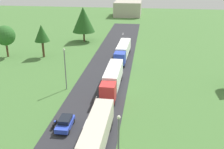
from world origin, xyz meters
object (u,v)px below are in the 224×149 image
(truck_third, at_px, (123,50))
(distant_building, at_px, (128,9))
(motorcycle_courier, at_px, (55,124))
(tree_elm, at_px, (83,20))
(tree_maple, at_px, (42,33))
(tree_birch, at_px, (5,36))
(truck_lead, at_px, (95,137))
(lamppost_second, at_px, (65,67))
(truck_second, at_px, (112,79))
(car_second, at_px, (65,123))

(truck_third, bearing_deg, distant_building, 93.46)
(motorcycle_courier, xyz_separation_m, tree_elm, (-6.70, 46.21, 5.97))
(motorcycle_courier, xyz_separation_m, distant_building, (2.63, 94.29, 2.66))
(tree_elm, bearing_deg, tree_maple, -111.63)
(tree_maple, bearing_deg, tree_birch, -173.68)
(tree_maple, bearing_deg, truck_lead, -60.14)
(motorcycle_courier, xyz_separation_m, lamppost_second, (-2.02, 12.34, 3.77))
(tree_elm, bearing_deg, lamppost_second, -82.12)
(tree_maple, bearing_deg, truck_third, 3.86)
(motorcycle_courier, relative_size, tree_birch, 0.25)
(tree_birch, xyz_separation_m, tree_maple, (8.93, 0.99, 0.58))
(truck_lead, relative_size, truck_third, 1.03)
(motorcycle_courier, bearing_deg, truck_second, 64.46)
(lamppost_second, bearing_deg, car_second, -73.96)
(truck_second, relative_size, truck_third, 0.96)
(truck_second, bearing_deg, distant_building, 92.60)
(truck_third, height_order, tree_birch, tree_birch)
(truck_second, distance_m, car_second, 14.14)
(truck_second, distance_m, distant_building, 81.18)
(tree_maple, bearing_deg, lamppost_second, -57.76)
(lamppost_second, relative_size, tree_birch, 0.99)
(truck_third, relative_size, tree_birch, 1.77)
(distant_building, bearing_deg, car_second, -90.66)
(lamppost_second, bearing_deg, truck_lead, -62.78)
(motorcycle_courier, bearing_deg, tree_elm, 98.26)
(truck_third, relative_size, distant_building, 1.05)
(truck_second, xyz_separation_m, tree_birch, (-28.38, 15.79, 3.14))
(truck_third, distance_m, car_second, 31.75)
(car_second, bearing_deg, tree_birch, 129.12)
(motorcycle_courier, height_order, lamppost_second, lamppost_second)
(tree_maple, height_order, distant_building, tree_maple)
(truck_second, height_order, distant_building, distant_building)
(tree_birch, relative_size, tree_maple, 0.97)
(tree_birch, relative_size, tree_elm, 0.77)
(truck_third, distance_m, tree_elm, 20.37)
(distant_building, bearing_deg, truck_third, -86.54)
(car_second, height_order, lamppost_second, lamppost_second)
(tree_birch, bearing_deg, truck_second, -29.09)
(distant_building, bearing_deg, truck_lead, -87.68)
(motorcycle_courier, height_order, tree_maple, tree_maple)
(tree_elm, bearing_deg, motorcycle_courier, -81.74)
(truck_second, xyz_separation_m, tree_elm, (-13.01, 33.02, 4.32))
(truck_lead, distance_m, truck_third, 35.75)
(truck_second, relative_size, car_second, 3.21)
(motorcycle_courier, bearing_deg, truck_lead, -33.90)
(tree_elm, height_order, distant_building, tree_elm)
(motorcycle_courier, bearing_deg, car_second, -1.86)
(truck_second, height_order, lamppost_second, lamppost_second)
(truck_third, distance_m, tree_maple, 20.00)
(tree_maple, relative_size, tree_elm, 0.79)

